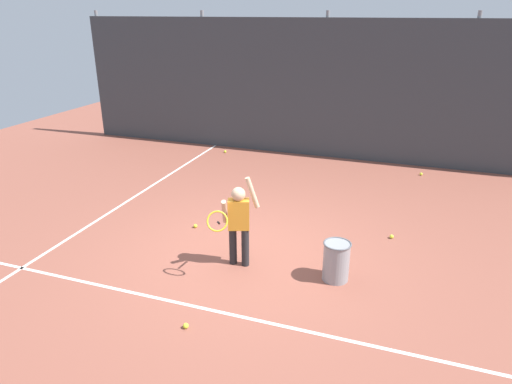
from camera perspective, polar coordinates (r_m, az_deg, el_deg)
name	(u,v)px	position (r m, az deg, el deg)	size (l,w,h in m)	color
ground_plane	(246,253)	(7.11, -1.26, -7.61)	(20.00, 20.00, 0.00)	brown
court_line_baseline	(204,308)	(5.96, -6.47, -14.17)	(9.00, 0.05, 0.00)	white
court_line_sideline	(123,204)	(9.19, -16.21, -1.45)	(0.05, 9.00, 0.00)	white
back_fence_windscreen	(323,90)	(11.54, 8.36, 12.39)	(13.10, 0.08, 3.31)	#383D42
fence_post_0	(103,75)	(14.26, -18.41, 13.60)	(0.09, 0.09, 3.46)	slate
fence_post_1	(205,80)	(12.59, -6.38, 13.60)	(0.09, 0.09, 3.46)	slate
fence_post_2	(324,87)	(11.58, 8.44, 12.80)	(0.09, 0.09, 3.46)	slate
fence_post_3	(467,94)	(11.41, 24.67, 10.97)	(0.09, 0.09, 3.46)	slate
tennis_player	(238,220)	(6.48, -2.27, -3.44)	(0.56, 0.74, 1.35)	#232326
ball_hopper	(336,261)	(6.43, 9.93, -8.40)	(0.38, 0.38, 0.56)	gray
tennis_ball_0	(195,226)	(7.95, -7.53, -4.19)	(0.07, 0.07, 0.07)	#CCE033
tennis_ball_1	(186,326)	(5.66, -8.72, -16.09)	(0.07, 0.07, 0.07)	#CCE033
tennis_ball_2	(392,237)	(7.84, 16.48, -5.32)	(0.07, 0.07, 0.07)	#CCE033
tennis_ball_3	(421,174)	(11.00, 19.81, 2.12)	(0.07, 0.07, 0.07)	#CCE033
tennis_ball_4	(225,152)	(12.04, -3.85, 5.03)	(0.07, 0.07, 0.07)	#CCE033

